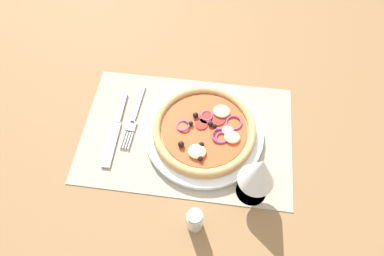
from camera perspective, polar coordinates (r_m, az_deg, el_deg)
ground_plane at (r=79.51cm, az=-0.84°, el=-1.42°), size 190.00×140.00×2.40cm
placemat at (r=78.29cm, az=-0.86°, el=-0.91°), size 48.17×31.30×0.40cm
plate at (r=77.24cm, az=2.02°, el=-0.91°), size 27.04×27.04×1.49cm
pizza at (r=75.64cm, az=2.14°, el=-0.24°), size 23.36×23.36×2.69cm
fork at (r=80.97cm, az=-9.85°, el=1.45°), size 2.50×18.05×0.44cm
knife at (r=80.34cm, az=-12.77°, el=-0.17°), size 2.16×20.02×0.62cm
wine_glass at (r=64.38cm, az=11.20°, el=-7.36°), size 7.20×7.20×14.90cm
pepper_shaker at (r=67.29cm, az=0.47°, el=-15.28°), size 3.20×3.20×6.70cm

